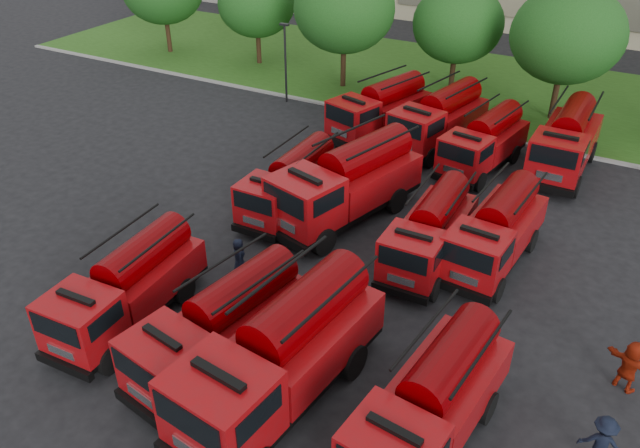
# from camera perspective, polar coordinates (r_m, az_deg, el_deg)

# --- Properties ---
(ground) EXTENTS (140.00, 140.00, 0.00)m
(ground) POSITION_cam_1_polar(r_m,az_deg,el_deg) (24.75, -4.06, -5.54)
(ground) COLOR black
(ground) RESTS_ON ground
(lawn) EXTENTS (70.00, 16.00, 0.12)m
(lawn) POSITION_cam_1_polar(r_m,az_deg,el_deg) (46.21, 13.81, 12.16)
(lawn) COLOR #254F15
(lawn) RESTS_ON ground
(curb) EXTENTS (70.00, 0.30, 0.14)m
(curb) POSITION_cam_1_polar(r_m,az_deg,el_deg) (38.92, 10.31, 8.84)
(curb) COLOR gray
(curb) RESTS_ON ground
(tree_1) EXTENTS (5.71, 5.71, 6.98)m
(tree_1) POSITION_cam_1_polar(r_m,az_deg,el_deg) (48.81, -5.84, 19.43)
(tree_1) COLOR #382314
(tree_1) RESTS_ON ground
(tree_2) EXTENTS (6.72, 6.72, 8.22)m
(tree_2) POSITION_cam_1_polar(r_m,az_deg,el_deg) (43.40, 2.24, 19.07)
(tree_2) COLOR #382314
(tree_2) RESTS_ON ground
(tree_3) EXTENTS (5.88, 5.88, 7.19)m
(tree_3) POSITION_cam_1_polar(r_m,az_deg,el_deg) (43.31, 12.50, 17.44)
(tree_3) COLOR #382314
(tree_3) RESTS_ON ground
(tree_4) EXTENTS (6.55, 6.55, 8.01)m
(tree_4) POSITION_cam_1_polar(r_m,az_deg,el_deg) (40.34, 21.70, 15.75)
(tree_4) COLOR #382314
(tree_4) RESTS_ON ground
(lamp_post_0) EXTENTS (0.60, 0.25, 5.11)m
(lamp_post_0) POSITION_cam_1_polar(r_m,az_deg,el_deg) (41.35, -3.18, 14.86)
(lamp_post_0) COLOR black
(lamp_post_0) RESTS_ON ground
(fire_truck_0) EXTENTS (2.67, 6.69, 3.00)m
(fire_truck_0) POSITION_cam_1_polar(r_m,az_deg,el_deg) (23.16, -17.17, -5.47)
(fire_truck_0) COLOR black
(fire_truck_0) RESTS_ON ground
(fire_truck_1) EXTENTS (3.42, 7.09, 3.10)m
(fire_truck_1) POSITION_cam_1_polar(r_m,az_deg,el_deg) (20.69, -8.98, -9.18)
(fire_truck_1) COLOR black
(fire_truck_1) RESTS_ON ground
(fire_truck_2) EXTENTS (3.63, 8.16, 3.60)m
(fire_truck_2) POSITION_cam_1_polar(r_m,az_deg,el_deg) (19.18, -3.45, -11.73)
(fire_truck_2) COLOR black
(fire_truck_2) RESTS_ON ground
(fire_truck_3) EXTENTS (3.08, 6.99, 3.08)m
(fire_truck_3) POSITION_cam_1_polar(r_m,az_deg,el_deg) (18.42, 10.15, -15.81)
(fire_truck_3) COLOR black
(fire_truck_3) RESTS_ON ground
(fire_truck_4) EXTENTS (2.40, 6.46, 2.94)m
(fire_truck_4) POSITION_cam_1_polar(r_m,az_deg,el_deg) (28.73, -2.61, 3.77)
(fire_truck_4) COLOR black
(fire_truck_4) RESTS_ON ground
(fire_truck_5) EXTENTS (4.74, 8.38, 3.62)m
(fire_truck_5) POSITION_cam_1_polar(r_m,az_deg,el_deg) (28.02, 2.52, 3.79)
(fire_truck_5) COLOR black
(fire_truck_5) RESTS_ON ground
(fire_truck_6) EXTENTS (2.44, 6.45, 2.92)m
(fire_truck_6) POSITION_cam_1_polar(r_m,az_deg,el_deg) (25.55, 10.06, -0.67)
(fire_truck_6) COLOR black
(fire_truck_6) RESTS_ON ground
(fire_truck_7) EXTENTS (2.86, 6.75, 3.00)m
(fire_truck_7) POSITION_cam_1_polar(r_m,az_deg,el_deg) (26.11, 15.82, -0.60)
(fire_truck_7) COLOR black
(fire_truck_7) RESTS_ON ground
(fire_truck_8) EXTENTS (4.30, 7.36, 3.18)m
(fire_truck_8) POSITION_cam_1_polar(r_m,az_deg,el_deg) (36.82, 5.55, 10.42)
(fire_truck_8) COLOR black
(fire_truck_8) RESTS_ON ground
(fire_truck_9) EXTENTS (3.92, 7.49, 3.25)m
(fire_truck_9) POSITION_cam_1_polar(r_m,az_deg,el_deg) (35.85, 10.85, 9.44)
(fire_truck_9) COLOR black
(fire_truck_9) RESTS_ON ground
(fire_truck_10) EXTENTS (3.35, 6.84, 2.98)m
(fire_truck_10) POSITION_cam_1_polar(r_m,az_deg,el_deg) (33.77, 14.79, 7.25)
(fire_truck_10) COLOR black
(fire_truck_10) RESTS_ON ground
(fire_truck_11) EXTENTS (2.77, 7.33, 3.32)m
(fire_truck_11) POSITION_cam_1_polar(r_m,az_deg,el_deg) (34.79, 21.58, 7.08)
(fire_truck_11) COLOR black
(fire_truck_11) RESTS_ON ground
(firefighter_2) EXTENTS (0.83, 1.22, 1.91)m
(firefighter_2) POSITION_cam_1_polar(r_m,az_deg,el_deg) (19.83, 8.00, -17.83)
(firefighter_2) COLOR #9B210B
(firefighter_2) RESTS_ON ground
(firefighter_4) EXTENTS (0.91, 0.91, 1.59)m
(firefighter_4) POSITION_cam_1_polar(r_m,az_deg,el_deg) (25.53, -7.29, -4.43)
(firefighter_4) COLOR black
(firefighter_4) RESTS_ON ground
(firefighter_5) EXTENTS (1.88, 1.38, 1.86)m
(firefighter_5) POSITION_cam_1_polar(r_m,az_deg,el_deg) (22.86, 25.89, -13.26)
(firefighter_5) COLOR #9B210B
(firefighter_5) RESTS_ON ground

